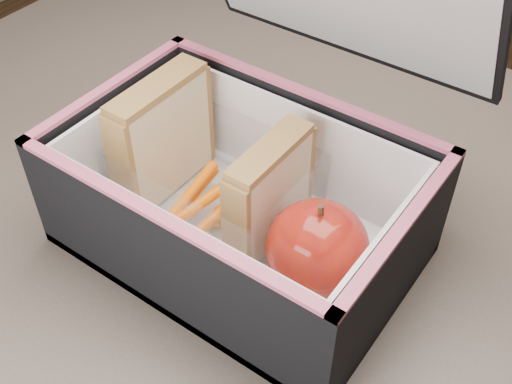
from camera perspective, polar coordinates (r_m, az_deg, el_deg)
kitchen_table at (r=0.66m, az=5.98°, el=-11.11°), size 1.20×0.80×0.75m
lunch_bag at (r=0.55m, az=-1.16°, el=0.17°), size 0.30×0.29×0.29m
plastic_tub at (r=0.58m, az=-3.66°, el=0.84°), size 0.17×0.12×0.07m
sandwich_left at (r=0.60m, az=-8.30°, el=4.92°), size 0.03×0.10×0.12m
sandwich_right at (r=0.54m, az=1.22°, el=-0.16°), size 0.03×0.09×0.10m
carrot_sticks at (r=0.59m, az=-3.72°, el=-0.59°), size 0.05×0.14×0.03m
paper_napkin at (r=0.55m, az=5.64°, el=-7.65°), size 0.08×0.08×0.01m
red_apple at (r=0.51m, az=5.45°, el=-4.99°), size 0.10×0.10×0.09m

